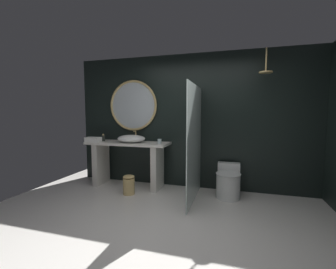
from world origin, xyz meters
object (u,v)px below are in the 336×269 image
(folded_hand_towel, at_px, (93,140))
(vessel_sink, at_px, (131,139))
(waste_bin, at_px, (129,184))
(soap_dispenser, at_px, (103,138))
(rain_shower_head, at_px, (266,70))
(tumbler_cup, at_px, (160,141))
(round_wall_mirror, at_px, (133,106))
(toilet, at_px, (228,182))

(folded_hand_towel, bearing_deg, vessel_sink, 12.05)
(waste_bin, bearing_deg, soap_dispenser, 151.22)
(vessel_sink, bearing_deg, rain_shower_head, -0.88)
(vessel_sink, bearing_deg, soap_dispenser, 178.28)
(soap_dispenser, relative_size, folded_hand_towel, 0.51)
(tumbler_cup, bearing_deg, round_wall_mirror, 156.60)
(soap_dispenser, relative_size, rain_shower_head, 0.38)
(vessel_sink, xyz_separation_m, round_wall_mirror, (-0.09, 0.29, 0.66))
(rain_shower_head, bearing_deg, soap_dispenser, 178.94)
(waste_bin, bearing_deg, rain_shower_head, 9.20)
(round_wall_mirror, xyz_separation_m, rain_shower_head, (2.49, -0.32, 0.54))
(soap_dispenser, distance_m, waste_bin, 1.18)
(vessel_sink, height_order, soap_dispenser, vessel_sink)
(waste_bin, xyz_separation_m, folded_hand_towel, (-0.89, 0.24, 0.76))
(tumbler_cup, xyz_separation_m, soap_dispenser, (-1.23, 0.02, 0.02))
(rain_shower_head, bearing_deg, waste_bin, -170.80)
(rain_shower_head, distance_m, waste_bin, 3.04)
(round_wall_mirror, relative_size, rain_shower_head, 2.69)
(vessel_sink, bearing_deg, round_wall_mirror, 107.05)
(toilet, bearing_deg, waste_bin, -167.99)
(round_wall_mirror, distance_m, folded_hand_towel, 1.05)
(waste_bin, bearing_deg, tumbler_cup, 41.30)
(tumbler_cup, xyz_separation_m, round_wall_mirror, (-0.67, 0.29, 0.68))
(vessel_sink, height_order, folded_hand_towel, vessel_sink)
(toilet, xyz_separation_m, waste_bin, (-1.73, -0.37, -0.08))
(vessel_sink, relative_size, toilet, 0.95)
(soap_dispenser, bearing_deg, toilet, -1.26)
(soap_dispenser, xyz_separation_m, toilet, (2.51, -0.06, -0.70))
(vessel_sink, distance_m, folded_hand_towel, 0.77)
(vessel_sink, xyz_separation_m, tumbler_cup, (0.59, -0.00, -0.03))
(round_wall_mirror, height_order, toilet, round_wall_mirror)
(vessel_sink, relative_size, waste_bin, 1.58)
(soap_dispenser, xyz_separation_m, round_wall_mirror, (0.55, 0.27, 0.66))
(round_wall_mirror, distance_m, waste_bin, 1.62)
(vessel_sink, distance_m, tumbler_cup, 0.59)
(round_wall_mirror, xyz_separation_m, toilet, (1.95, -0.32, -1.36))
(waste_bin, bearing_deg, vessel_sink, 107.83)
(vessel_sink, height_order, rain_shower_head, rain_shower_head)
(tumbler_cup, relative_size, round_wall_mirror, 0.09)
(toilet, bearing_deg, tumbler_cup, 178.57)
(soap_dispenser, bearing_deg, folded_hand_towel, -122.09)
(vessel_sink, relative_size, rain_shower_head, 1.44)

